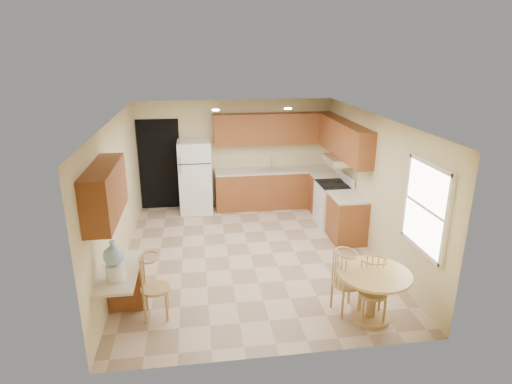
{
  "coord_description": "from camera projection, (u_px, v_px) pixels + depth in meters",
  "views": [
    {
      "loc": [
        -0.9,
        -7.01,
        3.6
      ],
      "look_at": [
        0.15,
        0.3,
        1.11
      ],
      "focal_mm": 30.0,
      "sensor_mm": 36.0,
      "label": 1
    }
  ],
  "objects": [
    {
      "name": "desk_pedestal",
      "position": [
        126.0,
        282.0,
        6.23
      ],
      "size": [
        0.48,
        0.42,
        0.72
      ],
      "primitive_type": "cube",
      "color": "brown",
      "rests_on": "floor"
    },
    {
      "name": "upper_cab_back",
      "position": [
        273.0,
        129.0,
        9.8
      ],
      "size": [
        2.75,
        0.33,
        0.7
      ],
      "primitive_type": "cube",
      "color": "brown",
      "rests_on": "wall_back"
    },
    {
      "name": "floor",
      "position": [
        251.0,
        255.0,
        7.85
      ],
      "size": [
        5.5,
        5.5,
        0.0
      ],
      "primitive_type": "plane",
      "color": "#C5A88F",
      "rests_on": "ground"
    },
    {
      "name": "base_cab_right_b",
      "position": [
        347.0,
        219.0,
        8.35
      ],
      "size": [
        0.6,
        0.8,
        0.87
      ],
      "primitive_type": "cube",
      "color": "brown",
      "rests_on": "floor"
    },
    {
      "name": "wall_right",
      "position": [
        373.0,
        185.0,
        7.75
      ],
      "size": [
        0.02,
        5.5,
        2.5
      ],
      "primitive_type": "cube",
      "color": "beige",
      "rests_on": "floor"
    },
    {
      "name": "sink",
      "position": [
        273.0,
        170.0,
        9.97
      ],
      "size": [
        0.78,
        0.44,
        0.01
      ],
      "primitive_type": "cube",
      "color": "silver",
      "rests_on": "counter_back"
    },
    {
      "name": "wall_left",
      "position": [
        117.0,
        196.0,
        7.15
      ],
      "size": [
        0.02,
        5.5,
        2.5
      ],
      "primitive_type": "cube",
      "color": "beige",
      "rests_on": "floor"
    },
    {
      "name": "chair_table_a",
      "position": [
        350.0,
        279.0,
        5.92
      ],
      "size": [
        0.41,
        0.54,
        0.94
      ],
      "rotation": [
        0.0,
        0.0,
        -1.34
      ],
      "color": "tan",
      "rests_on": "floor"
    },
    {
      "name": "can_light_a",
      "position": [
        216.0,
        110.0,
        8.11
      ],
      "size": [
        0.14,
        0.14,
        0.02
      ],
      "primitive_type": "cylinder",
      "color": "white",
      "rests_on": "ceiling"
    },
    {
      "name": "upper_cab_left",
      "position": [
        105.0,
        192.0,
        5.48
      ],
      "size": [
        0.33,
        1.4,
        0.7
      ],
      "primitive_type": "cube",
      "color": "brown",
      "rests_on": "wall_left"
    },
    {
      "name": "window",
      "position": [
        426.0,
        208.0,
        5.93
      ],
      "size": [
        0.06,
        1.12,
        1.3
      ],
      "color": "white",
      "rests_on": "wall_right"
    },
    {
      "name": "can_light_b",
      "position": [
        288.0,
        109.0,
        8.3
      ],
      "size": [
        0.14,
        0.14,
        0.02
      ],
      "primitive_type": "cylinder",
      "color": "white",
      "rests_on": "ceiling"
    },
    {
      "name": "doorway",
      "position": [
        160.0,
        165.0,
        9.84
      ],
      "size": [
        0.9,
        0.02,
        2.1
      ],
      "primitive_type": "cube",
      "color": "black",
      "rests_on": "floor"
    },
    {
      "name": "ceiling",
      "position": [
        250.0,
        118.0,
        7.05
      ],
      "size": [
        4.5,
        5.5,
        0.02
      ],
      "primitive_type": "cube",
      "color": "white",
      "rests_on": "wall_back"
    },
    {
      "name": "range_hood",
      "position": [
        339.0,
        160.0,
        8.77
      ],
      "size": [
        0.5,
        0.76,
        0.14
      ],
      "primitive_type": "cube",
      "color": "silver",
      "rests_on": "upper_cab_right"
    },
    {
      "name": "chair_desk",
      "position": [
        154.0,
        284.0,
        5.8
      ],
      "size": [
        0.41,
        0.53,
        0.93
      ],
      "rotation": [
        0.0,
        0.0,
        -1.55
      ],
      "color": "tan",
      "rests_on": "floor"
    },
    {
      "name": "wall_back",
      "position": [
        235.0,
        154.0,
        10.03
      ],
      "size": [
        4.5,
        0.02,
        2.5
      ],
      "primitive_type": "cube",
      "color": "beige",
      "rests_on": "floor"
    },
    {
      "name": "stove",
      "position": [
        333.0,
        204.0,
        9.06
      ],
      "size": [
        0.65,
        0.76,
        1.09
      ],
      "color": "white",
      "rests_on": "floor"
    },
    {
      "name": "base_cab_right_a",
      "position": [
        325.0,
        195.0,
        9.71
      ],
      "size": [
        0.6,
        0.59,
        0.87
      ],
      "primitive_type": "cube",
      "color": "brown",
      "rests_on": "floor"
    },
    {
      "name": "counter_back",
      "position": [
        274.0,
        170.0,
        9.98
      ],
      "size": [
        2.75,
        0.63,
        0.04
      ],
      "primitive_type": "cube",
      "color": "beige",
      "rests_on": "base_cab_back"
    },
    {
      "name": "counter_right_b",
      "position": [
        348.0,
        197.0,
        8.2
      ],
      "size": [
        0.63,
        0.8,
        0.04
      ],
      "primitive_type": "cube",
      "color": "beige",
      "rests_on": "base_cab_right_b"
    },
    {
      "name": "chair_table_b",
      "position": [
        376.0,
        288.0,
        5.72
      ],
      "size": [
        0.4,
        0.41,
        0.9
      ],
      "rotation": [
        0.0,
        0.0,
        2.95
      ],
      "color": "tan",
      "rests_on": "floor"
    },
    {
      "name": "base_cab_back",
      "position": [
        274.0,
        189.0,
        10.13
      ],
      "size": [
        2.75,
        0.6,
        0.87
      ],
      "primitive_type": "cube",
      "color": "brown",
      "rests_on": "floor"
    },
    {
      "name": "desk_top",
      "position": [
        119.0,
        272.0,
        5.75
      ],
      "size": [
        0.5,
        1.2,
        0.04
      ],
      "primitive_type": "cube",
      "color": "beige",
      "rests_on": "desk_pedestal"
    },
    {
      "name": "counter_right_a",
      "position": [
        326.0,
        176.0,
        9.57
      ],
      "size": [
        0.63,
        0.59,
        0.04
      ],
      "primitive_type": "cube",
      "color": "beige",
      "rests_on": "base_cab_right_a"
    },
    {
      "name": "water_crock",
      "position": [
        114.0,
        262.0,
        5.44
      ],
      "size": [
        0.26,
        0.26,
        0.54
      ],
      "color": "white",
      "rests_on": "desk_top"
    },
    {
      "name": "wall_front",
      "position": [
        281.0,
        266.0,
        4.87
      ],
      "size": [
        4.5,
        0.02,
        2.5
      ],
      "primitive_type": "cube",
      "color": "beige",
      "rests_on": "floor"
    },
    {
      "name": "refrigerator",
      "position": [
        195.0,
        177.0,
        9.71
      ],
      "size": [
        0.73,
        0.71,
        1.65
      ],
      "color": "white",
      "rests_on": "floor"
    },
    {
      "name": "dining_table",
      "position": [
        373.0,
        289.0,
        5.83
      ],
      "size": [
        0.99,
        0.99,
        0.74
      ],
      "rotation": [
        0.0,
        0.0,
        -0.32
      ],
      "color": "tan",
      "rests_on": "floor"
    },
    {
      "name": "upper_cab_right",
      "position": [
        344.0,
        139.0,
        8.67
      ],
      "size": [
        0.33,
        2.42,
        0.7
      ],
      "primitive_type": "cube",
      "color": "brown",
      "rests_on": "wall_right"
    }
  ]
}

